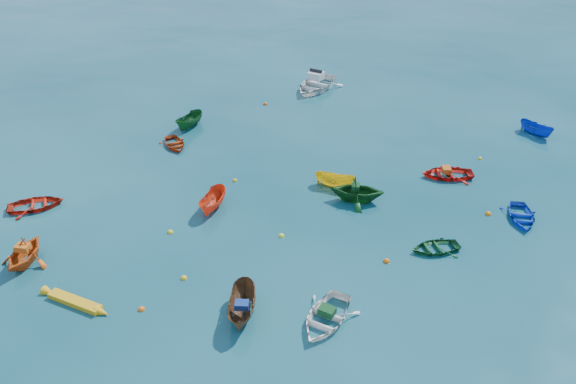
{
  "coord_description": "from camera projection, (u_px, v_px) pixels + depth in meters",
  "views": [
    {
      "loc": [
        -3.24,
        -23.08,
        18.04
      ],
      "look_at": [
        0.0,
        5.0,
        0.4
      ],
      "focal_mm": 35.0,
      "sensor_mm": 36.0,
      "label": 1
    }
  ],
  "objects": [
    {
      "name": "tarp_orange_a",
      "position": [
        23.0,
        248.0,
        27.92
      ],
      "size": [
        0.77,
        0.65,
        0.32
      ],
      "primitive_type": "cube",
      "rotation": [
        0.0,
        0.0,
        -0.25
      ],
      "color": "#D85D16",
      "rests_on": "dinghy_orange_w"
    },
    {
      "name": "buoy_or_e",
      "position": [
        265.0,
        104.0,
        45.47
      ],
      "size": [
        0.35,
        0.35,
        0.35
      ],
      "primitive_type": "sphere",
      "color": "#D3460B",
      "rests_on": "ground"
    },
    {
      "name": "buoy_ye_a",
      "position": [
        184.0,
        278.0,
        27.32
      ],
      "size": [
        0.33,
        0.33,
        0.33
      ],
      "primitive_type": "sphere",
      "color": "gold",
      "rests_on": "ground"
    },
    {
      "name": "sampan_yellow_mid",
      "position": [
        335.0,
        186.0,
        34.63
      ],
      "size": [
        2.75,
        2.0,
        1.0
      ],
      "primitive_type": "imported",
      "rotation": [
        0.0,
        0.0,
        1.12
      ],
      "color": "yellow",
      "rests_on": "ground"
    },
    {
      "name": "buoy_or_d",
      "position": [
        488.0,
        214.0,
        32.03
      ],
      "size": [
        0.35,
        0.35,
        0.35
      ],
      "primitive_type": "sphere",
      "color": "orange",
      "rests_on": "ground"
    },
    {
      "name": "dinghy_green_e",
      "position": [
        435.0,
        250.0,
        29.23
      ],
      "size": [
        2.76,
        2.1,
        0.54
      ],
      "primitive_type": "imported",
      "rotation": [
        0.0,
        0.0,
        -1.48
      ],
      "color": "#125127",
      "rests_on": "ground"
    },
    {
      "name": "sampan_green_far",
      "position": [
        190.0,
        127.0,
        41.84
      ],
      "size": [
        2.53,
        3.01,
        1.12
      ],
      "primitive_type": "imported",
      "rotation": [
        0.0,
        0.0,
        -0.59
      ],
      "color": "#124E1E",
      "rests_on": "ground"
    },
    {
      "name": "kayak_yellow",
      "position": [
        76.0,
        304.0,
        25.82
      ],
      "size": [
        3.29,
        2.28,
        0.35
      ],
      "primitive_type": null,
      "rotation": [
        0.0,
        0.0,
        1.02
      ],
      "color": "gold",
      "rests_on": "ground"
    },
    {
      "name": "motorboat_white",
      "position": [
        315.0,
        89.0,
        48.33
      ],
      "size": [
        6.06,
        6.29,
        1.66
      ],
      "primitive_type": "imported",
      "rotation": [
        0.0,
        0.0,
        -0.67
      ],
      "color": "white",
      "rests_on": "ground"
    },
    {
      "name": "tarp_blue_a",
      "position": [
        242.0,
        305.0,
        24.68
      ],
      "size": [
        0.68,
        0.55,
        0.3
      ],
      "primitive_type": "cube",
      "rotation": [
        0.0,
        0.0,
        -0.16
      ],
      "color": "navy",
      "rests_on": "sampan_brown_mid"
    },
    {
      "name": "dinghy_red_nw",
      "position": [
        37.0,
        208.0,
        32.62
      ],
      "size": [
        3.48,
        2.8,
        0.64
      ],
      "primitive_type": "imported",
      "rotation": [
        0.0,
        0.0,
        1.78
      ],
      "color": "red",
      "rests_on": "ground"
    },
    {
      "name": "sampan_brown_mid",
      "position": [
        243.0,
        315.0,
        25.21
      ],
      "size": [
        1.67,
        3.28,
        1.21
      ],
      "primitive_type": "imported",
      "rotation": [
        0.0,
        0.0,
        -0.16
      ],
      "color": "brown",
      "rests_on": "ground"
    },
    {
      "name": "dinghy_red_ne",
      "position": [
        447.0,
        176.0,
        35.66
      ],
      "size": [
        3.47,
        2.67,
        0.67
      ],
      "primitive_type": "imported",
      "rotation": [
        0.0,
        0.0,
        -1.69
      ],
      "color": "red",
      "rests_on": "ground"
    },
    {
      "name": "buoy_or_c",
      "position": [
        214.0,
        202.0,
        33.09
      ],
      "size": [
        0.32,
        0.32,
        0.32
      ],
      "primitive_type": "sphere",
      "color": "orange",
      "rests_on": "ground"
    },
    {
      "name": "buoy_ye_c",
      "position": [
        281.0,
        236.0,
        30.25
      ],
      "size": [
        0.31,
        0.31,
        0.31
      ],
      "primitive_type": "sphere",
      "color": "yellow",
      "rests_on": "ground"
    },
    {
      "name": "ground",
      "position": [
        299.0,
        249.0,
        29.32
      ],
      "size": [
        160.0,
        160.0,
        0.0
      ],
      "primitive_type": "plane",
      "color": "#093845",
      "rests_on": "ground"
    },
    {
      "name": "tarp_green_a",
      "position": [
        327.0,
        311.0,
        24.69
      ],
      "size": [
        0.88,
        0.84,
        0.34
      ],
      "primitive_type": "cube",
      "rotation": [
        0.0,
        0.0,
        -0.61
      ],
      "color": "#10431D",
      "rests_on": "dinghy_white_near"
    },
    {
      "name": "buoy_or_a",
      "position": [
        142.0,
        310.0,
        25.5
      ],
      "size": [
        0.32,
        0.32,
        0.32
      ],
      "primitive_type": "sphere",
      "color": "orange",
      "rests_on": "ground"
    },
    {
      "name": "buoy_or_b",
      "position": [
        387.0,
        262.0,
        28.42
      ],
      "size": [
        0.34,
        0.34,
        0.34
      ],
      "primitive_type": "sphere",
      "color": "#E15F0C",
      "rests_on": "ground"
    },
    {
      "name": "dinghy_green_n",
      "position": [
        356.0,
        200.0,
        33.27
      ],
      "size": [
        3.73,
        3.43,
        1.65
      ],
      "primitive_type": "imported",
      "rotation": [
        0.0,
        0.0,
        1.3
      ],
      "color": "#114918",
      "rests_on": "ground"
    },
    {
      "name": "buoy_ye_b",
      "position": [
        170.0,
        233.0,
        30.54
      ],
      "size": [
        0.32,
        0.32,
        0.32
      ],
      "primitive_type": "sphere",
      "color": "yellow",
      "rests_on": "ground"
    },
    {
      "name": "tarp_green_b",
      "position": [
        356.0,
        186.0,
        32.77
      ],
      "size": [
        0.59,
        0.69,
        0.29
      ],
      "primitive_type": "cube",
      "rotation": [
        0.0,
        0.0,
        1.3
      ],
      "color": "#0F3E19",
      "rests_on": "dinghy_green_n"
    },
    {
      "name": "sampan_orange_n",
      "position": [
        214.0,
        208.0,
        32.57
      ],
      "size": [
        2.07,
        3.01,
        1.09
      ],
      "primitive_type": "imported",
      "rotation": [
        0.0,
        0.0,
        -0.4
      ],
      "color": "red",
      "rests_on": "ground"
    },
    {
      "name": "tarp_orange_b",
      "position": [
        446.0,
        170.0,
        35.39
      ],
      "size": [
        0.6,
        0.75,
        0.33
      ],
      "primitive_type": "cube",
      "rotation": [
        0.0,
        0.0,
        -1.69
      ],
      "color": "#C84E14",
      "rests_on": "dinghy_red_ne"
    },
    {
      "name": "dinghy_blue_se",
      "position": [
        521.0,
        219.0,
        31.63
      ],
      "size": [
        2.77,
        3.33,
        0.6
      ],
      "primitive_type": "imported",
      "rotation": [
        0.0,
        0.0,
        -0.28
      ],
      "color": "blue",
      "rests_on": "ground"
    },
    {
      "name": "sampan_blue_far",
      "position": [
        535.0,
        134.0,
        40.83
      ],
      "size": [
        2.15,
        2.74,
        1.01
      ],
      "primitive_type": "imported",
      "rotation": [
        0.0,
        0.0,
        0.52
      ],
      "color": "#0E2FB2",
      "rests_on": "ground"
    },
    {
      "name": "dinghy_white_near",
      "position": [
        326.0,
        321.0,
        24.89
      ],
      "size": [
        3.94,
        4.18,
        0.7
      ],
      "primitive_type": "imported",
      "rotation": [
        0.0,
        0.0,
        -0.61
      ],
      "color": "white",
      "rests_on": "ground"
    },
    {
      "name": "dinghy_red_far",
      "position": [
        175.0,
        146.0,
        39.23
      ],
      "size": [
        2.67,
        3.13,
        0.55
      ],
      "primitive_type": "imported",
      "rotation": [
        0.0,
        0.0,
        0.34
      ],
      "color": "#A1310D",
      "rests_on": "ground"
    },
    {
      "name": "buoy_ye_e",
      "position": [
        480.0,
        159.0,
        37.64
      ],
      "size": [
        0.29,
        0.29,
        0.29
      ],
      "primitive_type": "sphere",
      "color": "yellow",
      "rests_on": "ground"
    },
    {
      "name": "buoy_ye_d",
      "position": [
        235.0,
        181.0,
        35.19
      ],
      "size": [
        0.31,
        0.31,
        0.31
      ],
      "primitive_type": "sphere",
      "color": "gold",
      "rests_on": "ground"
    },
    {
      "name": "dinghy_orange_w",
      "position": [
        27.0,
        262.0,
        28.36
      ],
      "size": [
        3.07,
        3.35,
        1.49
      ],
      "primitive_type": "imported",
      "rotation": [
        0.0,
        0.0,
        -0.25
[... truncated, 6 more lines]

